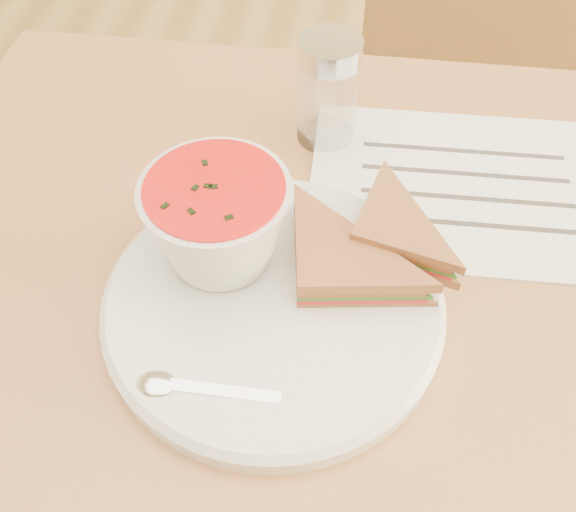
% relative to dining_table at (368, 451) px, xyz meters
% --- Properties ---
extents(dining_table, '(1.00, 0.70, 0.75)m').
position_rel_dining_table_xyz_m(dining_table, '(0.00, 0.00, 0.00)').
color(dining_table, brown).
rests_on(dining_table, floor).
extents(chair_far, '(0.44, 0.44, 0.94)m').
position_rel_dining_table_xyz_m(chair_far, '(0.14, 0.59, 0.10)').
color(chair_far, brown).
rests_on(chair_far, floor).
extents(plate, '(0.34, 0.34, 0.02)m').
position_rel_dining_table_xyz_m(plate, '(-0.12, -0.04, 0.38)').
color(plate, silver).
rests_on(plate, dining_table).
extents(soup_bowl, '(0.13, 0.13, 0.09)m').
position_rel_dining_table_xyz_m(soup_bowl, '(-0.17, -0.00, 0.43)').
color(soup_bowl, silver).
rests_on(soup_bowl, plate).
extents(sandwich_half_a, '(0.13, 0.13, 0.04)m').
position_rel_dining_table_xyz_m(sandwich_half_a, '(-0.09, -0.05, 0.41)').
color(sandwich_half_a, '#9E6737').
rests_on(sandwich_half_a, plate).
extents(sandwich_half_b, '(0.12, 0.12, 0.03)m').
position_rel_dining_table_xyz_m(sandwich_half_b, '(-0.06, 0.00, 0.42)').
color(sandwich_half_b, '#9E6737').
rests_on(sandwich_half_b, plate).
extents(spoon, '(0.16, 0.03, 0.01)m').
position_rel_dining_table_xyz_m(spoon, '(-0.14, -0.14, 0.40)').
color(spoon, silver).
rests_on(spoon, plate).
extents(paper_menu, '(0.32, 0.24, 0.00)m').
position_rel_dining_table_xyz_m(paper_menu, '(0.06, 0.13, 0.38)').
color(paper_menu, white).
rests_on(paper_menu, dining_table).
extents(condiment_shaker, '(0.07, 0.07, 0.12)m').
position_rel_dining_table_xyz_m(condiment_shaker, '(-0.09, 0.19, 0.43)').
color(condiment_shaker, silver).
rests_on(condiment_shaker, dining_table).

